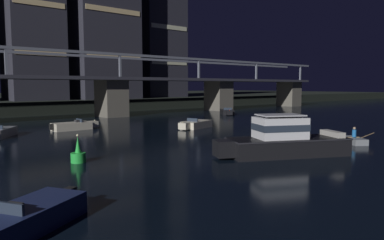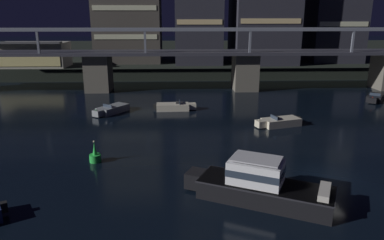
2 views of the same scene
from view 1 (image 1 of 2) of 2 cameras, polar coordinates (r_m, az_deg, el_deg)
ground_plane at (r=31.27m, az=15.37°, el=-3.36°), size 400.00×400.00×0.00m
far_riverbank at (r=101.25m, az=-25.06°, el=2.91°), size 240.00×80.00×2.20m
river_bridge at (r=56.02m, az=-12.69°, el=4.74°), size 96.14×6.40×9.38m
tower_east_tall at (r=84.39m, az=-5.68°, el=16.66°), size 10.11×10.10×38.15m
cabin_cruiser_near_left at (r=24.85m, az=14.31°, el=-3.13°), size 9.12×5.93×2.79m
speedboat_near_center at (r=40.31m, az=-18.27°, el=-0.91°), size 5.21×1.95×1.16m
speedboat_mid_left at (r=39.75m, az=0.56°, el=-0.72°), size 5.16×2.87×1.16m
speedboat_mid_center at (r=13.18m, az=-25.29°, el=-13.99°), size 4.84×3.69×1.16m
speedboat_mid_right at (r=59.02m, az=5.60°, el=1.28°), size 3.98×4.70×1.16m
channel_buoy at (r=23.14m, az=-17.63°, el=-5.29°), size 0.90×0.90×1.76m
dinghy_with_paddler at (r=32.13m, az=24.23°, el=-2.92°), size 2.70×2.77×1.36m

